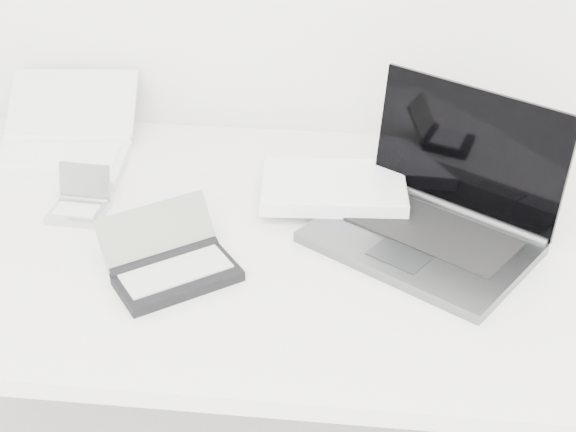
# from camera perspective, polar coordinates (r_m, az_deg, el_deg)

# --- Properties ---
(desk) EXTENTS (1.60, 0.80, 0.73)m
(desk) POSITION_cam_1_polar(r_m,az_deg,el_deg) (1.41, 1.39, -2.88)
(desk) COLOR white
(desk) RESTS_ON ground
(laptop_large) EXTENTS (0.52, 0.42, 0.24)m
(laptop_large) POSITION_cam_1_polar(r_m,az_deg,el_deg) (1.40, 7.91, 0.73)
(laptop_large) COLOR #56595B
(laptop_large) RESTS_ON desk
(netbook_open_white) EXTENTS (0.29, 0.34, 0.12)m
(netbook_open_white) POSITION_cam_1_polar(r_m,az_deg,el_deg) (1.67, -15.78, 4.84)
(netbook_open_white) COLOR white
(netbook_open_white) RESTS_ON desk
(pda_silver) EXTENTS (0.10, 0.10, 0.08)m
(pda_silver) POSITION_cam_1_polar(r_m,az_deg,el_deg) (1.48, -14.58, 0.83)
(pda_silver) COLOR silver
(pda_silver) RESTS_ON desk
(palmtop_charcoal) EXTENTS (0.24, 0.23, 0.09)m
(palmtop_charcoal) POSITION_cam_1_polar(r_m,az_deg,el_deg) (1.28, -8.27, -3.48)
(palmtop_charcoal) COLOR black
(palmtop_charcoal) RESTS_ON desk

